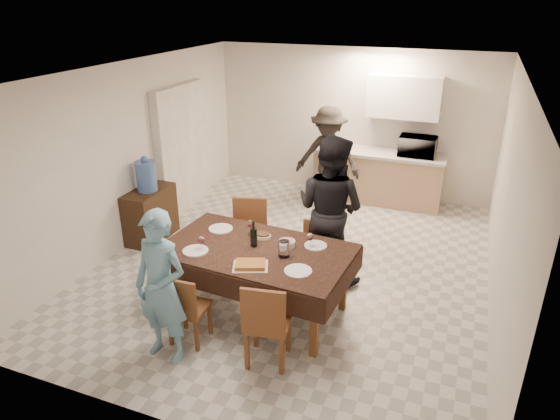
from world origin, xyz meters
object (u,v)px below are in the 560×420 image
at_px(wine_bottle, 254,234).
at_px(person_kitchen, 328,157).
at_px(water_jug, 146,176).
at_px(console, 151,215).
at_px(person_far, 330,209).
at_px(water_pitcher, 284,249).
at_px(person_near, 161,288).
at_px(dining_table, 256,252).
at_px(savoury_tart, 250,265).
at_px(microwave, 418,146).

distance_m(wine_bottle, person_kitchen, 3.36).
bearing_deg(water_jug, person_kitchen, 47.43).
xyz_separation_m(console, person_far, (2.79, -0.10, 0.57)).
relative_size(water_pitcher, person_kitchen, 0.11).
height_order(water_jug, person_far, person_far).
distance_m(water_jug, person_near, 2.78).
distance_m(console, water_pitcher, 2.90).
distance_m(dining_table, person_near, 1.19).
height_order(savoury_tart, person_far, person_far).
relative_size(dining_table, person_far, 1.14).
bearing_deg(savoury_tart, console, 146.85).
xyz_separation_m(dining_table, person_far, (0.55, 1.05, 0.18)).
bearing_deg(person_far, dining_table, 78.98).
height_order(console, wine_bottle, wine_bottle).
relative_size(dining_table, wine_bottle, 7.03).
distance_m(water_jug, microwave, 4.43).
bearing_deg(person_far, microwave, -87.58).
bearing_deg(savoury_tart, microwave, 74.68).
height_order(water_jug, water_pitcher, water_jug).
bearing_deg(person_kitchen, water_jug, -132.57).
bearing_deg(water_jug, console, 90.00).
bearing_deg(microwave, water_jug, 37.80).
bearing_deg(dining_table, person_kitchen, 96.74).
bearing_deg(person_kitchen, person_near, -95.02).
height_order(water_pitcher, person_near, person_near).
xyz_separation_m(console, water_jug, (0.00, -0.00, 0.61)).
height_order(dining_table, person_far, person_far).
relative_size(wine_bottle, person_kitchen, 0.18).
height_order(dining_table, microwave, microwave).
relative_size(dining_table, water_jug, 4.96).
bearing_deg(console, dining_table, -27.13).
bearing_deg(water_jug, microwave, 37.80).
xyz_separation_m(savoury_tart, microwave, (1.16, 4.24, 0.24)).
bearing_deg(wine_bottle, person_kitchen, 91.84).
xyz_separation_m(person_near, person_kitchen, (0.39, 4.46, 0.06)).
relative_size(dining_table, water_pitcher, 11.77).
relative_size(wine_bottle, person_far, 0.16).
bearing_deg(water_pitcher, console, 155.18).
bearing_deg(dining_table, microwave, 75.99).
distance_m(console, microwave, 4.48).
bearing_deg(console, wine_bottle, -26.63).
distance_m(person_near, person_far, 2.38).
bearing_deg(console, water_pitcher, -24.82).
bearing_deg(console, microwave, 37.80).
height_order(microwave, person_far, person_far).
height_order(water_jug, microwave, microwave).
bearing_deg(person_kitchen, wine_bottle, -88.16).
relative_size(console, person_kitchen, 0.49).
relative_size(microwave, person_near, 0.38).
height_order(dining_table, water_jug, water_jug).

